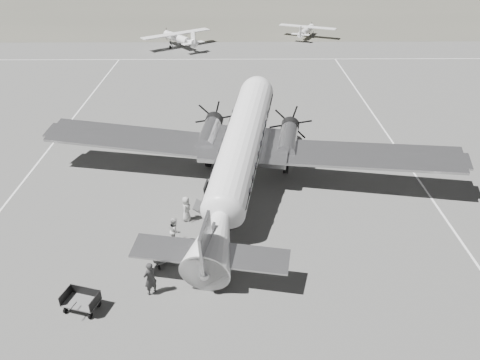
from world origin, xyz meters
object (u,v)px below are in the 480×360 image
light_plane_left (179,40)px  ramp_agent (175,231)px  baggage_cart_near (166,256)px  ground_crew (150,278)px  light_plane_right (306,31)px  passenger (186,209)px  dc3_airliner (240,156)px  baggage_cart_far (81,302)px

light_plane_left → ramp_agent: 48.45m
baggage_cart_near → ground_crew: bearing=-131.6°
light_plane_right → passenger: bearing=-82.5°
dc3_airliner → ground_crew: size_ratio=15.62×
passenger → light_plane_left: bearing=18.3°
passenger → light_plane_right: bearing=-4.1°
light_plane_right → baggage_cart_near: bearing=-82.1°
dc3_airliner → ramp_agent: 7.39m
ground_crew → light_plane_left: bearing=-127.9°
light_plane_left → passenger: (5.24, -45.76, -0.29)m
ramp_agent → passenger: bearing=-13.7°
baggage_cart_near → baggage_cart_far: baggage_cart_far is taller
baggage_cart_far → light_plane_right: bearing=88.3°
dc3_airliner → light_plane_left: bearing=112.2°
dc3_airliner → ground_crew: 11.50m
baggage_cart_near → baggage_cart_far: (-3.82, -3.68, 0.07)m
dc3_airliner → ground_crew: dc3_airliner is taller
ground_crew → ramp_agent: (0.82, 4.39, -0.10)m
baggage_cart_near → dc3_airliner: bearing=29.7°
light_plane_left → light_plane_right: (20.05, 6.24, -0.19)m
ground_crew → passenger: size_ratio=1.15×
light_plane_right → ramp_agent: 56.56m
baggage_cart_near → ground_crew: ground_crew is taller
ramp_agent → passenger: 2.49m
baggage_cart_far → ramp_agent: (4.17, 5.55, 0.38)m
light_plane_right → ground_crew: size_ratio=4.65×
dc3_airliner → baggage_cart_far: 14.24m
light_plane_right → passenger: size_ratio=5.36×
baggage_cart_far → ramp_agent: size_ratio=1.02×
baggage_cart_far → ground_crew: bearing=35.3°
light_plane_left → baggage_cart_near: light_plane_left is taller
dc3_airliner → light_plane_right: 49.92m
ground_crew → passenger: (1.27, 6.84, -0.13)m
dc3_airliner → ground_crew: (-4.80, -10.26, -1.99)m
ground_crew → ramp_agent: 4.46m
light_plane_left → passenger: light_plane_left is taller
ground_crew → passenger: bearing=-142.7°
baggage_cart_far → passenger: bearing=76.2°
baggage_cart_near → ramp_agent: ramp_agent is taller
baggage_cart_near → ramp_agent: size_ratio=0.89×
dc3_airliner → light_plane_left: 43.28m
dc3_airliner → baggage_cart_near: bearing=-108.7°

